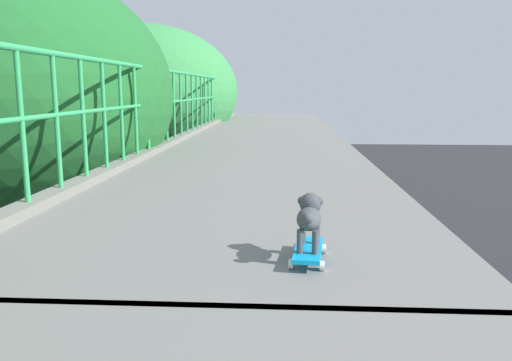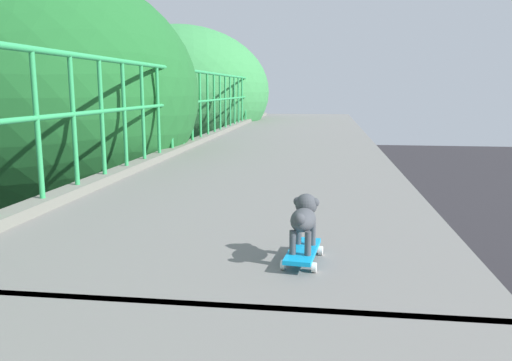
{
  "view_description": "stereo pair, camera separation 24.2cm",
  "coord_description": "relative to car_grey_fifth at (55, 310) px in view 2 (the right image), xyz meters",
  "views": [
    {
      "loc": [
        1.77,
        -0.51,
        6.48
      ],
      "look_at": [
        1.59,
        2.67,
        5.9
      ],
      "focal_mm": 35.53,
      "sensor_mm": 36.0,
      "label": 1
    },
    {
      "loc": [
        2.01,
        -0.49,
        6.48
      ],
      "look_at": [
        1.59,
        2.67,
        5.9
      ],
      "focal_mm": 35.53,
      "sensor_mm": 36.0,
      "label": 2
    }
  ],
  "objects": [
    {
      "name": "car_grey_fifth",
      "position": [
        0.0,
        0.0,
        0.0
      ],
      "size": [
        1.82,
        4.44,
        1.28
      ],
      "color": "slate",
      "rests_on": "ground"
    },
    {
      "name": "toy_skateboard",
      "position": [
        6.96,
        -9.16,
        4.95
      ],
      "size": [
        0.23,
        0.47,
        0.08
      ],
      "color": "#0E97DC",
      "rests_on": "overpass_deck"
    },
    {
      "name": "roadside_tree_mid",
      "position": [
        2.39,
        -4.03,
        5.71
      ],
      "size": [
        5.24,
        5.24,
        8.45
      ],
      "color": "brown",
      "rests_on": "ground"
    },
    {
      "name": "roadside_tree_far",
      "position": [
        2.45,
        3.98,
        5.74
      ],
      "size": [
        5.7,
        5.7,
        8.45
      ],
      "color": "#4C371F",
      "rests_on": "ground"
    },
    {
      "name": "small_dog",
      "position": [
        6.96,
        -9.14,
        5.15
      ],
      "size": [
        0.17,
        0.36,
        0.3
      ],
      "color": "#42464B",
      "rests_on": "toy_skateboard"
    },
    {
      "name": "city_bus",
      "position": [
        -3.57,
        12.46,
        1.31
      ],
      "size": [
        2.5,
        10.67,
        3.43
      ],
      "color": "#AE1319",
      "rests_on": "ground"
    }
  ]
}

